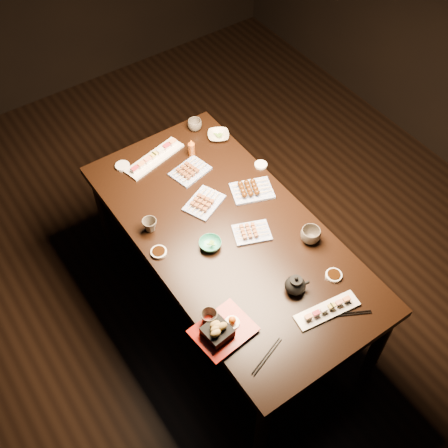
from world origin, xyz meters
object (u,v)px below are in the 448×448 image
Objects in this scene: edamame_bowl_green at (210,244)px; teacup_mid_right at (310,235)px; teacup_near_left at (209,318)px; yakitori_plate_right at (252,231)px; yakitori_plate_left at (190,169)px; sushi_platter_near at (327,309)px; edamame_bowl_cream at (218,136)px; teacup_far_left at (150,225)px; sushi_platter_far at (154,156)px; teacup_far_right at (195,125)px; condiment_bottle at (191,148)px; yakitori_plate_center at (204,201)px; tempura_tray at (223,327)px; teapot at (295,284)px; dining_table at (229,272)px.

teacup_mid_right is (0.46, -0.27, 0.02)m from edamame_bowl_green.
teacup_near_left is (-0.25, -0.37, 0.02)m from edamame_bowl_green.
yakitori_plate_left is at bearing 114.41° from yakitori_plate_right.
sushi_platter_near is 2.54× the size of edamame_bowl_cream.
yakitori_plate_left reaches higher than yakitori_plate_right.
teacup_mid_right reaches higher than teacup_far_left.
edamame_bowl_cream is (0.27, 1.31, -0.00)m from sushi_platter_near.
sushi_platter_far is at bearing 83.09° from edamame_bowl_green.
teacup_far_left reaches higher than sushi_platter_far.
condiment_bottle is at bearing -127.41° from teacup_far_right.
yakitori_plate_center is at bearing 104.98° from sushi_platter_near.
sushi_platter_near is at bearing -119.16° from teacup_mid_right.
tempura_tray reaches higher than sushi_platter_near.
sushi_platter_far is at bearing 122.11° from yakitori_plate_right.
sushi_platter_near is 0.84× the size of sushi_platter_far.
sushi_platter_near is 0.57m from teacup_near_left.
edamame_bowl_cream is at bearing 86.66° from teacup_mid_right.
teapot reaches higher than yakitori_plate_center.
sushi_platter_far is 3.32× the size of edamame_bowl_green.
teapot is at bearing 113.91° from sushi_platter_near.
edamame_bowl_cream is (0.31, 0.15, -0.01)m from yakitori_plate_left.
yakitori_plate_right is 0.61m from tempura_tray.
sushi_platter_near is at bearing -100.77° from yakitori_plate_left.
teacup_far_left reaches higher than sushi_platter_near.
sushi_platter_far is 1.82× the size of yakitori_plate_center.
teacup_near_left is at bearing -124.43° from edamame_bowl_green.
teacup_far_right is 0.72× the size of condiment_bottle.
tempura_tray is 3.09× the size of teacup_far_right.
condiment_bottle is at bearing 43.65° from yakitori_plate_center.
teacup_far_right is at bearing 38.18° from yakitori_plate_center.
yakitori_plate_right is 2.18× the size of teacup_far_right.
yakitori_plate_center is at bearing 62.62° from edamame_bowl_green.
tempura_tray is 0.73m from teacup_far_left.
yakitori_plate_right is 0.90× the size of yakitori_plate_left.
edamame_bowl_cream is at bearing 53.68° from teacup_near_left.
teacup_near_left is 0.92× the size of teacup_far_right.
sushi_platter_far is 0.23m from condiment_bottle.
teacup_far_left is 0.83m from teacup_far_right.
dining_table is at bearing 46.16° from tempura_tray.
teacup_far_right is 0.24m from condiment_bottle.
edamame_bowl_cream is at bearing 10.13° from condiment_bottle.
tempura_tray is 3.34× the size of teacup_near_left.
yakitori_plate_right is at bearing -111.09° from edamame_bowl_cream.
teacup_near_left reaches higher than edamame_bowl_cream.
condiment_bottle reaches higher than teacup_far_left.
teacup_far_left reaches higher than yakitori_plate_left.
teacup_far_left reaches higher than dining_table.
sushi_platter_far reaches higher than edamame_bowl_green.
teapot is at bearing -109.18° from yakitori_plate_center.
edamame_bowl_cream is (0.51, 0.67, -0.00)m from edamame_bowl_green.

